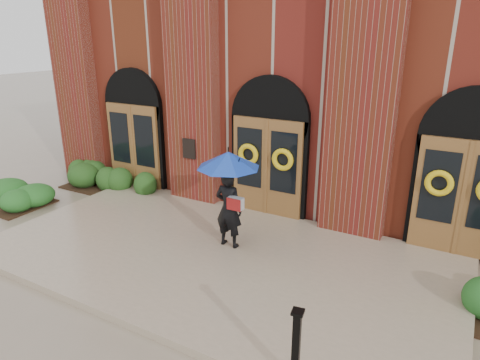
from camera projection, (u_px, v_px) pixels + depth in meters
The scene contains 7 objects.
ground at pixel (210, 262), 9.14m from camera, with size 90.00×90.00×0.00m, color gray.
landing at pixel (214, 256), 9.24m from camera, with size 10.00×5.30×0.15m, color tan.
church_building at pixel (343, 67), 15.23m from camera, with size 16.20×12.53×7.00m.
man_with_umbrella at pixel (229, 181), 9.08m from camera, with size 1.37×1.37×2.17m.
metal_post at pixel (296, 346), 5.61m from camera, with size 0.18×0.18×1.16m.
hedge_wall_left at pixel (108, 179), 13.24m from camera, with size 2.82×1.13×0.72m, color #204517.
hedge_front_left at pixel (14, 195), 12.12m from camera, with size 1.60×1.37×0.56m, color #20591E.
Camera 1 is at (4.51, -6.71, 4.66)m, focal length 32.00 mm.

